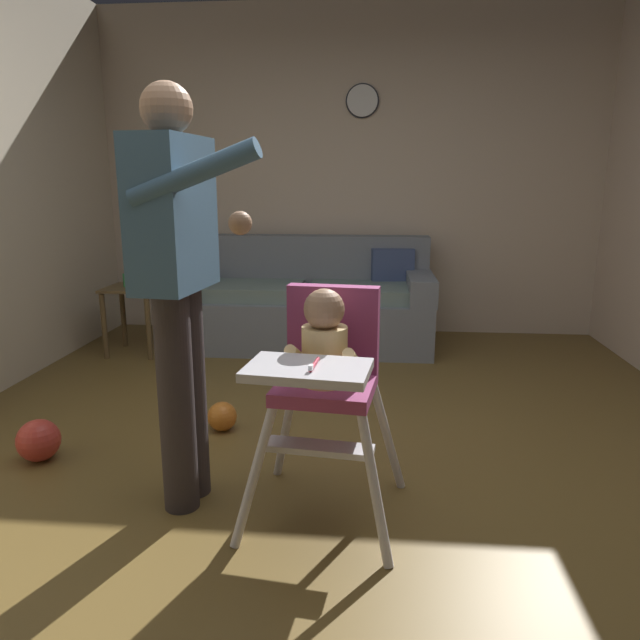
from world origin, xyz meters
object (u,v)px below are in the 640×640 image
object	(u,v)px
high_chair	(326,363)
toy_ball	(222,416)
couch	(309,304)
side_table	(134,305)
wall_clock	(362,101)
adult_standing	(178,279)
toy_ball_second	(39,440)
sippy_cup	(128,280)

from	to	relation	value
high_chair	toy_ball	distance (m)	1.12
couch	side_table	xyz separation A→B (m)	(-1.30, -0.39, 0.05)
toy_ball	side_table	size ratio (longest dim) A/B	0.30
couch	wall_clock	world-z (taller)	wall_clock
adult_standing	high_chair	bearing A→B (deg)	-0.04
side_table	high_chair	bearing A→B (deg)	-52.37
couch	high_chair	distance (m)	2.57
adult_standing	wall_clock	size ratio (longest dim) A/B	5.96
toy_ball_second	sippy_cup	bearing A→B (deg)	99.15
couch	adult_standing	size ratio (longest dim) A/B	1.21
toy_ball	wall_clock	distance (m)	3.00
adult_standing	side_table	world-z (taller)	adult_standing
side_table	sippy_cup	world-z (taller)	sippy_cup
high_chair	side_table	size ratio (longest dim) A/B	1.78
adult_standing	toy_ball	size ratio (longest dim) A/B	10.51
high_chair	toy_ball_second	size ratio (longest dim) A/B	4.61
toy_ball_second	side_table	world-z (taller)	side_table
adult_standing	toy_ball_second	size ratio (longest dim) A/B	8.20
side_table	wall_clock	size ratio (longest dim) A/B	1.89
toy_ball	toy_ball_second	xyz separation A→B (m)	(-0.78, -0.42, 0.02)
adult_standing	sippy_cup	xyz separation A→B (m)	(-1.11, 2.07, -0.36)
wall_clock	toy_ball	bearing A→B (deg)	-106.56
toy_ball_second	wall_clock	xyz separation A→B (m)	(1.45, 2.66, 1.85)
adult_standing	sippy_cup	size ratio (longest dim) A/B	16.42
adult_standing	side_table	bearing A→B (deg)	123.56
toy_ball	toy_ball_second	size ratio (longest dim) A/B	0.78
adult_standing	toy_ball	xyz separation A→B (m)	(-0.04, 0.69, -0.85)
toy_ball	wall_clock	xyz separation A→B (m)	(0.67, 2.25, 1.87)
toy_ball	sippy_cup	distance (m)	1.81
wall_clock	couch	bearing A→B (deg)	-130.03
high_chair	toy_ball	xyz separation A→B (m)	(-0.61, 0.76, -0.55)
wall_clock	high_chair	bearing A→B (deg)	-91.06
toy_ball	sippy_cup	bearing A→B (deg)	127.77
couch	toy_ball_second	distance (m)	2.44
couch	toy_ball	world-z (taller)	couch
toy_ball_second	side_table	xyz separation A→B (m)	(-0.25, 1.79, 0.28)
side_table	wall_clock	world-z (taller)	wall_clock
toy_ball	toy_ball_second	world-z (taller)	toy_ball_second
side_table	sippy_cup	bearing A→B (deg)	180.00
toy_ball	side_table	xyz separation A→B (m)	(-1.03, 1.38, 0.30)
toy_ball_second	adult_standing	bearing A→B (deg)	-18.73
sippy_cup	toy_ball_second	bearing A→B (deg)	-80.85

